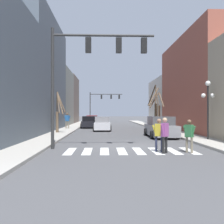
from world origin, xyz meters
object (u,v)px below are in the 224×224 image
object	(u,v)px
car_parked_left_mid	(92,120)
pedestrian_near_right_corner	(165,132)
pedestrian_crossing_street	(67,119)
car_driving_away_lane	(102,124)
street_tree_right_far	(58,113)
street_tree_left_near	(155,108)
pedestrian_on_left_sidewalk	(189,133)
street_tree_right_near	(158,110)
street_lamp_right_corner	(208,98)
car_parked_left_near	(161,127)
traffic_signal_near	(89,60)
car_parked_left_far	(90,122)
pedestrian_waiting_at_curb	(159,132)
traffic_signal_far	(102,100)

from	to	relation	value
car_parked_left_mid	pedestrian_near_right_corner	bearing A→B (deg)	-170.66
car_parked_left_mid	pedestrian_crossing_street	distance (m)	12.22
car_driving_away_lane	street_tree_right_far	world-z (taller)	street_tree_right_far
car_parked_left_mid	street_tree_left_near	world-z (taller)	street_tree_left_near
pedestrian_on_left_sidewalk	street_tree_right_near	distance (m)	17.97
street_lamp_right_corner	pedestrian_near_right_corner	size ratio (longest dim) A/B	2.31
car_parked_left_mid	street_tree_right_far	world-z (taller)	street_tree_right_far
street_tree_right_near	car_parked_left_mid	bearing A→B (deg)	124.67
street_tree_left_near	street_tree_right_far	size ratio (longest dim) A/B	1.50
street_lamp_right_corner	pedestrian_crossing_street	world-z (taller)	street_lamp_right_corner
pedestrian_on_left_sidewalk	street_tree_right_near	world-z (taller)	street_tree_right_near
car_parked_left_near	traffic_signal_near	bearing A→B (deg)	140.63
car_parked_left_far	pedestrian_waiting_at_curb	xyz separation A→B (m)	(4.71, -21.30, 0.28)
street_tree_left_near	traffic_signal_far	bearing A→B (deg)	112.57
pedestrian_crossing_street	car_parked_left_far	bearing A→B (deg)	-109.28
pedestrian_on_left_sidewalk	street_tree_left_near	bearing A→B (deg)	-45.92
traffic_signal_near	street_tree_right_near	size ratio (longest dim) A/B	1.39
car_driving_away_lane	street_tree_left_near	size ratio (longest dim) A/B	0.80
car_parked_left_far	pedestrian_on_left_sidewalk	world-z (taller)	pedestrian_on_left_sidewalk
car_parked_left_far	pedestrian_waiting_at_curb	bearing A→B (deg)	-167.52
traffic_signal_far	pedestrian_crossing_street	distance (m)	23.95
traffic_signal_near	car_parked_left_near	bearing A→B (deg)	50.63
car_driving_away_lane	car_parked_left_far	distance (m)	5.61
traffic_signal_far	pedestrian_near_right_corner	distance (m)	41.69
traffic_signal_near	pedestrian_crossing_street	distance (m)	17.03
car_driving_away_lane	car_parked_left_far	bearing A→B (deg)	-162.40
traffic_signal_near	pedestrian_crossing_street	world-z (taller)	traffic_signal_near
traffic_signal_far	car_parked_left_mid	bearing A→B (deg)	-97.85
pedestrian_waiting_at_curb	pedestrian_near_right_corner	bearing A→B (deg)	-48.13
pedestrian_on_left_sidewalk	car_parked_left_near	bearing A→B (deg)	-41.45
street_lamp_right_corner	street_tree_right_near	xyz separation A→B (m)	(-0.88, 12.72, -0.74)
traffic_signal_far	pedestrian_on_left_sidewalk	size ratio (longest dim) A/B	4.06
pedestrian_waiting_at_curb	street_tree_left_near	bearing A→B (deg)	103.28
pedestrian_waiting_at_curb	street_tree_left_near	world-z (taller)	street_tree_left_near
car_parked_left_near	street_tree_right_far	xyz separation A→B (m)	(-8.94, 3.45, 1.16)
street_tree_left_near	street_tree_right_far	bearing A→B (deg)	-134.76
car_driving_away_lane	car_parked_left_mid	xyz separation A→B (m)	(-1.74, 13.51, -0.00)
pedestrian_waiting_at_curb	street_tree_left_near	size ratio (longest dim) A/B	0.30
street_tree_left_near	street_tree_right_far	world-z (taller)	street_tree_left_near
car_driving_away_lane	pedestrian_near_right_corner	distance (m)	16.79
car_driving_away_lane	pedestrian_crossing_street	xyz separation A→B (m)	(-4.12, 1.54, 0.50)
car_parked_left_mid	pedestrian_near_right_corner	xyz separation A→B (m)	(4.93, -29.99, 0.32)
traffic_signal_far	car_parked_left_far	xyz separation A→B (m)	(-1.53, -19.57, -3.89)
pedestrian_on_left_sidewalk	pedestrian_near_right_corner	bearing A→B (deg)	58.13
pedestrian_crossing_street	street_tree_right_far	distance (m)	6.18
street_lamp_right_corner	pedestrian_waiting_at_curb	distance (m)	6.78
pedestrian_crossing_street	street_tree_right_near	size ratio (longest dim) A/B	0.38
street_lamp_right_corner	traffic_signal_far	bearing A→B (deg)	101.91
street_lamp_right_corner	car_parked_left_far	distance (m)	19.10
car_parked_left_near	pedestrian_on_left_sidewalk	world-z (taller)	car_parked_left_near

